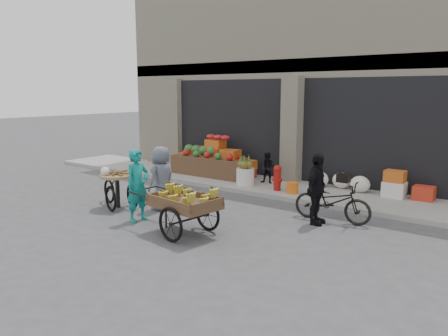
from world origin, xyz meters
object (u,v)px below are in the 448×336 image
Objects in this scene: banana_cart at (183,200)px; cyclist at (317,189)px; pineapple_bin at (245,177)px; fire_hydrant at (277,177)px; bicycle at (332,201)px; seated_person at (268,168)px; vendor_woman at (138,185)px; vendor_grey at (162,178)px; tricycle_cart at (117,185)px; orange_bucket at (292,188)px.

banana_cart is 1.56× the size of cyclist.
fire_hydrant reaches higher than pineapple_bin.
seated_person is at bearing 49.35° from bicycle.
banana_cart is 1.51× the size of vendor_woman.
vendor_grey is at bearing 18.65° from vendor_woman.
cyclist is at bearing -31.58° from pineapple_bin.
cyclist is (1.85, 2.21, 0.07)m from banana_cart.
tricycle_cart is at bearing 105.49° from cyclist.
tricycle_cart is at bearing -130.41° from orange_bucket.
tricycle_cart is 0.94× the size of cyclist.
vendor_woman is at bearing -3.18° from tricycle_cart.
seated_person is at bearing 56.31° from pineapple_bin.
banana_cart is 2.88m from cyclist.
banana_cart is at bearing 137.12° from bicycle.
tricycle_cart is at bearing 108.90° from bicycle.
vendor_woman is (-1.70, -3.96, 0.53)m from orange_bucket.
seated_person is 3.74m from vendor_grey.
bicycle is at bearing 40.71° from tricycle_cart.
cyclist is at bearing -52.95° from vendor_woman.
banana_cart is at bearing 135.34° from cyclist.
orange_bucket is 4.35m from vendor_woman.
cyclist is (2.74, -2.53, 0.19)m from seated_person.
fire_hydrant is at bearing 99.98° from banana_cart.
bicycle is 0.55m from cyclist.
fire_hydrant is at bearing 42.61° from cyclist.
vendor_grey reaches higher than fire_hydrant.
cyclist reaches higher than fire_hydrant.
tricycle_cart is (-1.37, -3.59, 0.20)m from pineapple_bin.
bicycle is (1.74, -1.43, 0.18)m from orange_bucket.
orange_bucket is 0.13× the size of banana_cart.
bicycle reaches higher than orange_bucket.
orange_bucket is (0.50, -0.05, -0.23)m from fire_hydrant.
pineapple_bin is 3.11m from vendor_grey.
fire_hydrant is 0.41× the size of bicycle.
vendor_woman reaches higher than tricycle_cart.
tricycle_cart reaches higher than fire_hydrant.
bicycle is at bearing 59.15° from banana_cart.
cyclist reaches higher than tricycle_cart.
orange_bucket is (1.60, -0.10, -0.10)m from pineapple_bin.
tricycle_cart reaches higher than bicycle.
fire_hydrant is 0.96m from seated_person.
tricycle_cart is at bearing -124.93° from fire_hydrant.
vendor_woman is at bearing 118.60° from cyclist.
vendor_grey is at bearing 45.14° from tricycle_cart.
fire_hydrant is 0.29× the size of banana_cart.
vendor_grey is (-1.47, -3.01, 0.27)m from fire_hydrant.
orange_bucket is at bearing 92.93° from banana_cart.
pineapple_bin is 0.73× the size of fire_hydrant.
tricycle_cart reaches higher than orange_bucket.
orange_bucket is 0.22× the size of tricycle_cart.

